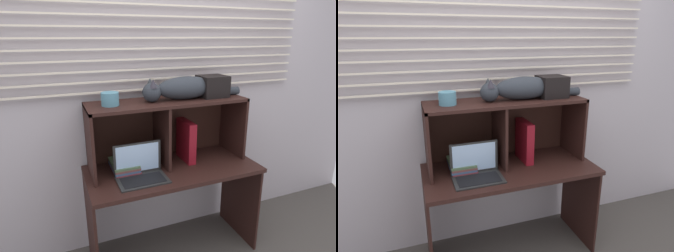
% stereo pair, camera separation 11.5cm
% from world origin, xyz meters
% --- Properties ---
extents(back_panel_with_blinds, '(4.40, 0.08, 2.50)m').
position_xyz_m(back_panel_with_blinds, '(0.00, 0.55, 1.26)').
color(back_panel_with_blinds, '#BAB1B7').
rests_on(back_panel_with_blinds, ground).
extents(desk, '(1.26, 0.57, 0.74)m').
position_xyz_m(desk, '(0.00, 0.22, 0.59)').
color(desk, black).
rests_on(desk, ground).
extents(hutch_shelf_unit, '(1.17, 0.36, 0.49)m').
position_xyz_m(hutch_shelf_unit, '(-0.01, 0.35, 1.08)').
color(hutch_shelf_unit, black).
rests_on(hutch_shelf_unit, desk).
extents(cat, '(0.79, 0.18, 0.17)m').
position_xyz_m(cat, '(0.12, 0.32, 1.31)').
color(cat, '#2D3139').
rests_on(cat, hutch_shelf_unit).
extents(laptop, '(0.34, 0.22, 0.24)m').
position_xyz_m(laptop, '(-0.27, 0.15, 0.80)').
color(laptop, '#262626').
rests_on(laptop, desk).
extents(binder_upright, '(0.06, 0.24, 0.32)m').
position_xyz_m(binder_upright, '(0.15, 0.32, 0.90)').
color(binder_upright, maroon).
rests_on(binder_upright, desk).
extents(book_stack, '(0.19, 0.26, 0.06)m').
position_xyz_m(book_stack, '(-0.34, 0.32, 0.77)').
color(book_stack, maroon).
rests_on(book_stack, desk).
extents(small_basket, '(0.12, 0.12, 0.09)m').
position_xyz_m(small_basket, '(-0.42, 0.32, 1.28)').
color(small_basket, teal).
rests_on(small_basket, hutch_shelf_unit).
extents(storage_box, '(0.20, 0.19, 0.16)m').
position_xyz_m(storage_box, '(0.37, 0.32, 1.31)').
color(storage_box, black).
rests_on(storage_box, hutch_shelf_unit).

